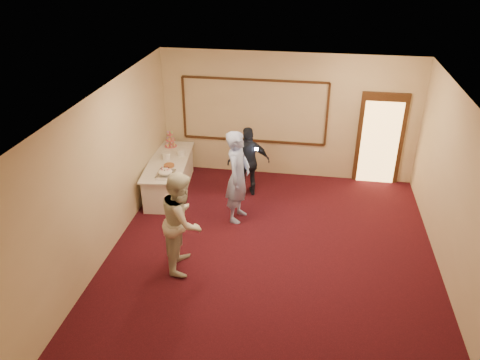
{
  "coord_description": "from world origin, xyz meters",
  "views": [
    {
      "loc": [
        0.55,
        -6.93,
        5.29
      ],
      "look_at": [
        -0.71,
        0.82,
        1.15
      ],
      "focal_mm": 35.0,
      "sensor_mm": 36.0,
      "label": 1
    }
  ],
  "objects_px": {
    "plate_stack_a": "(166,156)",
    "plate_stack_b": "(181,152)",
    "pavlova_tray": "(165,173)",
    "tart": "(169,166)",
    "man": "(238,177)",
    "buffet_table": "(169,176)",
    "guest": "(249,162)",
    "woman": "(182,221)",
    "cupcake_stand": "(170,140)"
  },
  "relations": [
    {
      "from": "tart",
      "to": "plate_stack_b",
      "type": "bearing_deg",
      "value": 81.14
    },
    {
      "from": "pavlova_tray",
      "to": "guest",
      "type": "bearing_deg",
      "value": 28.51
    },
    {
      "from": "plate_stack_b",
      "to": "man",
      "type": "xyz_separation_m",
      "value": [
        1.53,
        -1.25,
        0.12
      ]
    },
    {
      "from": "cupcake_stand",
      "to": "guest",
      "type": "distance_m",
      "value": 2.09
    },
    {
      "from": "pavlova_tray",
      "to": "plate_stack_b",
      "type": "distance_m",
      "value": 1.08
    },
    {
      "from": "buffet_table",
      "to": "tart",
      "type": "height_order",
      "value": "tart"
    },
    {
      "from": "cupcake_stand",
      "to": "plate_stack_b",
      "type": "height_order",
      "value": "cupcake_stand"
    },
    {
      "from": "buffet_table",
      "to": "tart",
      "type": "distance_m",
      "value": 0.52
    },
    {
      "from": "cupcake_stand",
      "to": "tart",
      "type": "height_order",
      "value": "cupcake_stand"
    },
    {
      "from": "cupcake_stand",
      "to": "pavlova_tray",
      "type": "bearing_deg",
      "value": -77.28
    },
    {
      "from": "plate_stack_a",
      "to": "buffet_table",
      "type": "bearing_deg",
      "value": -51.85
    },
    {
      "from": "tart",
      "to": "man",
      "type": "bearing_deg",
      "value": -20.62
    },
    {
      "from": "buffet_table",
      "to": "woman",
      "type": "bearing_deg",
      "value": -67.97
    },
    {
      "from": "pavlova_tray",
      "to": "plate_stack_a",
      "type": "xyz_separation_m",
      "value": [
        -0.23,
        0.82,
        0.0
      ]
    },
    {
      "from": "woman",
      "to": "guest",
      "type": "height_order",
      "value": "woman"
    },
    {
      "from": "buffet_table",
      "to": "cupcake_stand",
      "type": "xyz_separation_m",
      "value": [
        -0.17,
        0.79,
        0.53
      ]
    },
    {
      "from": "plate_stack_a",
      "to": "tart",
      "type": "distance_m",
      "value": 0.42
    },
    {
      "from": "plate_stack_a",
      "to": "plate_stack_b",
      "type": "xyz_separation_m",
      "value": [
        0.27,
        0.26,
        0.0
      ]
    },
    {
      "from": "plate_stack_a",
      "to": "plate_stack_b",
      "type": "height_order",
      "value": "plate_stack_b"
    },
    {
      "from": "buffet_table",
      "to": "pavlova_tray",
      "type": "bearing_deg",
      "value": -76.94
    },
    {
      "from": "buffet_table",
      "to": "man",
      "type": "height_order",
      "value": "man"
    },
    {
      "from": "tart",
      "to": "guest",
      "type": "bearing_deg",
      "value": 14.75
    },
    {
      "from": "plate_stack_b",
      "to": "tart",
      "type": "height_order",
      "value": "plate_stack_b"
    },
    {
      "from": "plate_stack_a",
      "to": "guest",
      "type": "xyz_separation_m",
      "value": [
        1.87,
        0.07,
        -0.04
      ]
    },
    {
      "from": "pavlova_tray",
      "to": "man",
      "type": "xyz_separation_m",
      "value": [
        1.57,
        -0.17,
        0.13
      ]
    },
    {
      "from": "buffet_table",
      "to": "woman",
      "type": "xyz_separation_m",
      "value": [
        1.05,
        -2.6,
        0.53
      ]
    },
    {
      "from": "man",
      "to": "woman",
      "type": "relative_size",
      "value": 1.06
    },
    {
      "from": "plate_stack_a",
      "to": "woman",
      "type": "height_order",
      "value": "woman"
    },
    {
      "from": "man",
      "to": "plate_stack_a",
      "type": "bearing_deg",
      "value": 71.92
    },
    {
      "from": "pavlova_tray",
      "to": "tart",
      "type": "bearing_deg",
      "value": 97.45
    },
    {
      "from": "plate_stack_a",
      "to": "plate_stack_b",
      "type": "relative_size",
      "value": 0.96
    },
    {
      "from": "pavlova_tray",
      "to": "plate_stack_a",
      "type": "bearing_deg",
      "value": 105.89
    },
    {
      "from": "buffet_table",
      "to": "plate_stack_a",
      "type": "height_order",
      "value": "plate_stack_a"
    },
    {
      "from": "man",
      "to": "guest",
      "type": "distance_m",
      "value": 1.07
    },
    {
      "from": "buffet_table",
      "to": "woman",
      "type": "height_order",
      "value": "woman"
    },
    {
      "from": "buffet_table",
      "to": "plate_stack_a",
      "type": "xyz_separation_m",
      "value": [
        -0.06,
        0.08,
        0.46
      ]
    },
    {
      "from": "man",
      "to": "tart",
      "type": "bearing_deg",
      "value": 80.01
    },
    {
      "from": "man",
      "to": "guest",
      "type": "bearing_deg",
      "value": 7.14
    },
    {
      "from": "man",
      "to": "guest",
      "type": "height_order",
      "value": "man"
    },
    {
      "from": "guest",
      "to": "plate_stack_b",
      "type": "bearing_deg",
      "value": -22.28
    },
    {
      "from": "cupcake_stand",
      "to": "woman",
      "type": "bearing_deg",
      "value": -70.13
    },
    {
      "from": "plate_stack_a",
      "to": "woman",
      "type": "bearing_deg",
      "value": -67.43
    },
    {
      "from": "woman",
      "to": "cupcake_stand",
      "type": "bearing_deg",
      "value": 13.11
    },
    {
      "from": "pavlova_tray",
      "to": "plate_stack_a",
      "type": "distance_m",
      "value": 0.85
    },
    {
      "from": "buffet_table",
      "to": "plate_stack_b",
      "type": "height_order",
      "value": "plate_stack_b"
    },
    {
      "from": "tart",
      "to": "guest",
      "type": "xyz_separation_m",
      "value": [
        1.69,
        0.45,
        0.01
      ]
    },
    {
      "from": "buffet_table",
      "to": "plate_stack_a",
      "type": "distance_m",
      "value": 0.47
    },
    {
      "from": "plate_stack_a",
      "to": "cupcake_stand",
      "type": "bearing_deg",
      "value": 98.99
    },
    {
      "from": "guest",
      "to": "tart",
      "type": "bearing_deg",
      "value": -0.81
    },
    {
      "from": "plate_stack_a",
      "to": "tart",
      "type": "height_order",
      "value": "plate_stack_a"
    }
  ]
}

